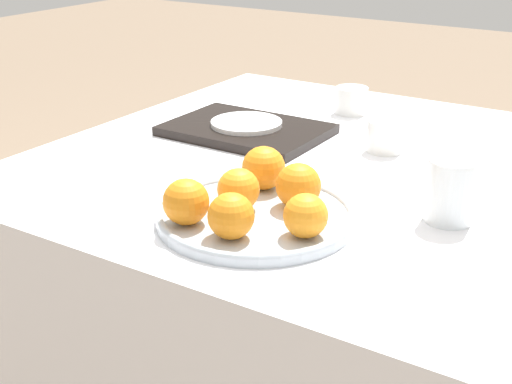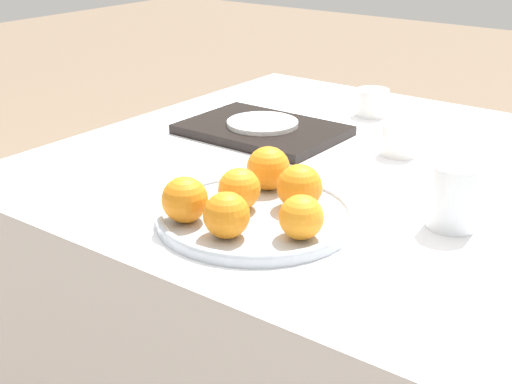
# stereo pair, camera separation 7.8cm
# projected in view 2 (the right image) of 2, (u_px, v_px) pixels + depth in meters

# --- Properties ---
(table) EXTENTS (1.11, 1.07, 0.73)m
(table) POSITION_uv_depth(u_px,v_px,m) (341.00, 328.00, 1.49)
(table) COLOR white
(table) RESTS_ON ground_plane
(fruit_platter) EXTENTS (0.31, 0.31, 0.02)m
(fruit_platter) POSITION_uv_depth(u_px,v_px,m) (256.00, 215.00, 1.11)
(fruit_platter) COLOR #B2BCC6
(fruit_platter) RESTS_ON table
(orange_0) EXTENTS (0.07, 0.07, 0.07)m
(orange_0) POSITION_uv_depth(u_px,v_px,m) (239.00, 189.00, 1.12)
(orange_0) COLOR orange
(orange_0) RESTS_ON fruit_platter
(orange_1) EXTENTS (0.07, 0.07, 0.07)m
(orange_1) POSITION_uv_depth(u_px,v_px,m) (300.00, 187.00, 1.12)
(orange_1) COLOR orange
(orange_1) RESTS_ON fruit_platter
(orange_2) EXTENTS (0.07, 0.07, 0.07)m
(orange_2) POSITION_uv_depth(u_px,v_px,m) (301.00, 217.00, 1.02)
(orange_2) COLOR orange
(orange_2) RESTS_ON fruit_platter
(orange_3) EXTENTS (0.07, 0.07, 0.07)m
(orange_3) POSITION_uv_depth(u_px,v_px,m) (268.00, 168.00, 1.19)
(orange_3) COLOR orange
(orange_3) RESTS_ON fruit_platter
(orange_4) EXTENTS (0.07, 0.07, 0.07)m
(orange_4) POSITION_uv_depth(u_px,v_px,m) (226.00, 215.00, 1.02)
(orange_4) COLOR orange
(orange_4) RESTS_ON fruit_platter
(orange_5) EXTENTS (0.07, 0.07, 0.07)m
(orange_5) POSITION_uv_depth(u_px,v_px,m) (185.00, 200.00, 1.07)
(orange_5) COLOR orange
(orange_5) RESTS_ON fruit_platter
(water_glass) EXTENTS (0.08, 0.08, 0.10)m
(water_glass) POSITION_uv_depth(u_px,v_px,m) (454.00, 197.00, 1.08)
(water_glass) COLOR silver
(water_glass) RESTS_ON table
(serving_tray) EXTENTS (0.33, 0.23, 0.02)m
(serving_tray) POSITION_uv_depth(u_px,v_px,m) (262.00, 130.00, 1.52)
(serving_tray) COLOR black
(serving_tray) RESTS_ON table
(side_plate) EXTENTS (0.15, 0.15, 0.01)m
(side_plate) POSITION_uv_depth(u_px,v_px,m) (263.00, 123.00, 1.52)
(side_plate) COLOR white
(side_plate) RESTS_ON serving_tray
(cup_0) EXTENTS (0.08, 0.08, 0.06)m
(cup_0) POSITION_uv_depth(u_px,v_px,m) (372.00, 103.00, 1.65)
(cup_0) COLOR white
(cup_0) RESTS_ON table
(cup_1) EXTENTS (0.07, 0.07, 0.06)m
(cup_1) POSITION_uv_depth(u_px,v_px,m) (400.00, 140.00, 1.40)
(cup_1) COLOR white
(cup_1) RESTS_ON table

